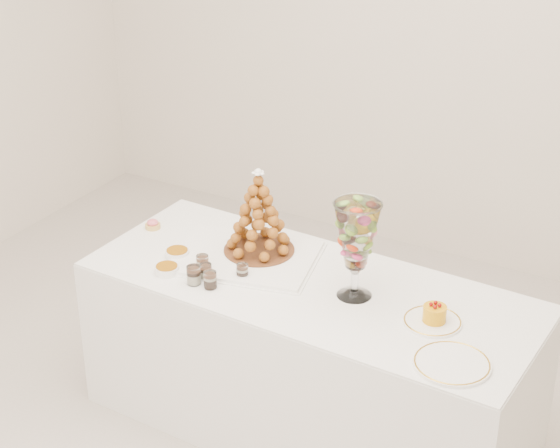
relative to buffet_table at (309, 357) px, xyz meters
The scene contains 16 objects.
room_walls 1.47m from the buffet_table, 107.46° to the right, with size 4.54×4.04×2.82m.
buffet_table is the anchor object (origin of this frame).
lace_tray 0.48m from the buffet_table, behind, with size 0.56×0.42×0.02m, color white.
macaron_vase 0.62m from the buffet_table, ahead, with size 0.18×0.18×0.39m.
cake_plate 0.62m from the buffet_table, ahead, with size 0.22×0.22×0.01m, color white.
spare_plate 0.79m from the buffet_table, 19.57° to the right, with size 0.27×0.27×0.01m, color white.
pink_tart 0.91m from the buffet_table, behind, with size 0.07×0.07×0.04m.
verrine_a 0.58m from the buffet_table, 164.33° to the right, with size 0.05×0.05×0.07m, color white.
verrine_b 0.56m from the buffet_table, 156.38° to the right, with size 0.05×0.05×0.06m, color white.
verrine_c 0.46m from the buffet_table, 159.89° to the right, with size 0.05×0.05×0.06m, color white.
verrine_d 0.59m from the buffet_table, 151.10° to the right, with size 0.06×0.06×0.08m, color white.
verrine_e 0.54m from the buffet_table, 146.54° to the right, with size 0.05×0.05×0.07m, color white.
ramekin_back 0.69m from the buffet_table, behind, with size 0.10×0.10×0.03m, color white.
ramekin_front 0.68m from the buffet_table, 159.14° to the right, with size 0.10×0.10×0.03m, color white.
croquembouche 0.63m from the buffet_table, 159.65° to the left, with size 0.29×0.29×0.37m.
mousse_cake 0.65m from the buffet_table, ahead, with size 0.09×0.09×0.08m.
Camera 1 is at (1.55, -2.53, 2.54)m, focal length 60.00 mm.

